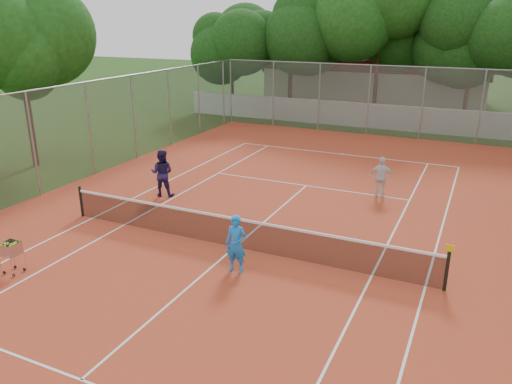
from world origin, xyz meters
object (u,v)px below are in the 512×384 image
at_px(player_far_right, 381,178).
at_px(ball_hopper, 12,256).
at_px(clubhouse, 378,75).
at_px(player_near, 236,244).
at_px(player_far_left, 162,173).
at_px(tennis_net, 235,232).

relative_size(player_far_right, ball_hopper, 1.64).
relative_size(clubhouse, ball_hopper, 16.91).
height_order(clubhouse, player_near, clubhouse).
bearing_deg(player_near, player_far_left, 137.47).
xyz_separation_m(tennis_net, ball_hopper, (-4.68, -3.91, -0.01)).
bearing_deg(ball_hopper, clubhouse, 107.91).
bearing_deg(player_far_right, ball_hopper, 41.34).
xyz_separation_m(player_far_left, player_far_right, (7.65, 3.30, -0.11)).
xyz_separation_m(tennis_net, player_near, (0.71, -1.30, 0.31)).
bearing_deg(player_near, clubhouse, 91.15).
bearing_deg(player_near, tennis_net, 114.83).
bearing_deg(clubhouse, tennis_net, -86.05).
bearing_deg(player_far_left, player_near, 124.80).
height_order(tennis_net, ball_hopper, tennis_net).
relative_size(player_far_left, player_far_right, 1.14).
xyz_separation_m(clubhouse, player_far_left, (-2.63, -26.04, -1.28)).
relative_size(clubhouse, player_far_left, 9.06).
bearing_deg(player_far_left, clubhouse, -112.42).
relative_size(player_near, player_far_left, 0.89).
height_order(tennis_net, player_near, player_near).
height_order(player_near, player_far_right, player_near).
xyz_separation_m(player_near, player_far_right, (2.31, 7.56, -0.01)).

